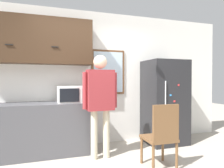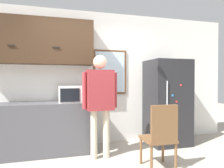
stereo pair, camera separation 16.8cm
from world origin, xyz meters
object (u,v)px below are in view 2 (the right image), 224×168
(refrigerator, at_px, (167,102))
(chair, at_px, (160,134))
(person, at_px, (100,95))
(microwave, at_px, (72,94))

(refrigerator, bearing_deg, chair, -124.16)
(chair, bearing_deg, refrigerator, -123.17)
(person, relative_size, refrigerator, 1.01)
(microwave, xyz_separation_m, refrigerator, (1.93, 0.02, -0.19))
(person, height_order, refrigerator, person)
(person, distance_m, chair, 1.14)
(chair, bearing_deg, microwave, -40.82)
(refrigerator, distance_m, chair, 1.36)
(microwave, distance_m, refrigerator, 1.94)
(refrigerator, bearing_deg, microwave, -179.39)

